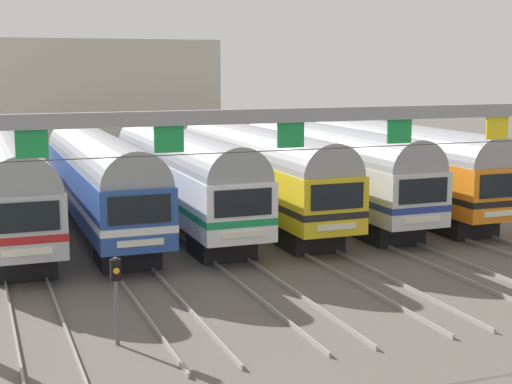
{
  "coord_description": "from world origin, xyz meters",
  "views": [
    {
      "loc": [
        -11.45,
        -35.66,
        7.81
      ],
      "look_at": [
        0.77,
        -3.09,
        2.02
      ],
      "focal_mm": 53.67,
      "sensor_mm": 36.0,
      "label": 1
    }
  ],
  "objects": [
    {
      "name": "commuter_train_yellow",
      "position": [
        1.97,
        -0.01,
        2.69
      ],
      "size": [
        2.88,
        18.06,
        4.77
      ],
      "color": "gold",
      "rests_on": "ground"
    },
    {
      "name": "ground_plane",
      "position": [
        0.0,
        0.0,
        0.0
      ],
      "size": [
        160.0,
        160.0,
        0.0
      ],
      "primitive_type": "plane",
      "color": "#5B564F"
    },
    {
      "name": "yard_signal_mast",
      "position": [
        -7.88,
        -15.01,
        1.78
      ],
      "size": [
        0.28,
        0.35,
        2.54
      ],
      "color": "#59595E",
      "rests_on": "ground"
    },
    {
      "name": "commuter_train_white",
      "position": [
        -1.97,
        -0.0,
        2.69
      ],
      "size": [
        2.88,
        18.06,
        5.05
      ],
      "color": "white",
      "rests_on": "ground"
    },
    {
      "name": "commuter_train_silver",
      "position": [
        5.91,
        -0.0,
        2.69
      ],
      "size": [
        2.88,
        18.06,
        5.05
      ],
      "color": "silver",
      "rests_on": "ground"
    },
    {
      "name": "commuter_train_blue",
      "position": [
        -5.91,
        -0.0,
        2.69
      ],
      "size": [
        2.88,
        18.06,
        5.05
      ],
      "color": "#284C9E",
      "rests_on": "ground"
    },
    {
      "name": "commuter_train_orange",
      "position": [
        9.85,
        -0.01,
        2.69
      ],
      "size": [
        2.88,
        18.06,
        4.77
      ],
      "color": "orange",
      "rests_on": "ground"
    },
    {
      "name": "catenary_gantry",
      "position": [
        0.0,
        -13.5,
        5.33
      ],
      "size": [
        24.93,
        0.44,
        6.97
      ],
      "color": "gray",
      "rests_on": "ground"
    },
    {
      "name": "track_bed",
      "position": [
        0.0,
        17.0,
        0.07
      ],
      "size": [
        21.2,
        70.0,
        0.15
      ],
      "color": "gray",
      "rests_on": "ground"
    },
    {
      "name": "maintenance_building",
      "position": [
        0.17,
        40.25,
        5.09
      ],
      "size": [
        22.66,
        10.0,
        10.18
      ],
      "primitive_type": "cube",
      "color": "beige",
      "rests_on": "ground"
    },
    {
      "name": "commuter_train_stainless",
      "position": [
        -9.85,
        -0.0,
        2.69
      ],
      "size": [
        2.88,
        18.06,
        5.05
      ],
      "color": "#B2B5BA",
      "rests_on": "ground"
    }
  ]
}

